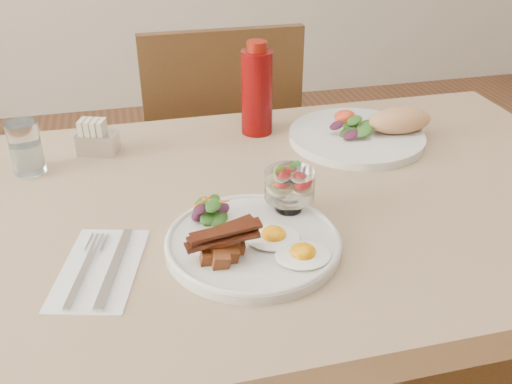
# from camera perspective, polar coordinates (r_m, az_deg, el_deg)

# --- Properties ---
(table) EXTENTS (1.33, 0.88, 0.75)m
(table) POSITION_cam_1_polar(r_m,az_deg,el_deg) (1.08, 2.55, -5.21)
(table) COLOR #53361A
(table) RESTS_ON ground
(chair_far) EXTENTS (0.42, 0.42, 0.93)m
(chair_far) POSITION_cam_1_polar(r_m,az_deg,el_deg) (1.71, -3.75, 3.51)
(chair_far) COLOR #53361A
(chair_far) RESTS_ON ground
(main_plate) EXTENTS (0.28, 0.28, 0.02)m
(main_plate) POSITION_cam_1_polar(r_m,az_deg,el_deg) (0.91, -0.32, -5.15)
(main_plate) COLOR silver
(main_plate) RESTS_ON table
(fried_eggs) EXTENTS (0.14, 0.16, 0.02)m
(fried_eggs) POSITION_cam_1_polar(r_m,az_deg,el_deg) (0.88, 3.22, -5.28)
(fried_eggs) COLOR white
(fried_eggs) RESTS_ON main_plate
(bacon_potato_pile) EXTENTS (0.12, 0.07, 0.05)m
(bacon_potato_pile) POSITION_cam_1_polar(r_m,az_deg,el_deg) (0.85, -3.33, -5.20)
(bacon_potato_pile) COLOR brown
(bacon_potato_pile) RESTS_ON main_plate
(side_salad) EXTENTS (0.07, 0.07, 0.04)m
(side_salad) POSITION_cam_1_polar(r_m,az_deg,el_deg) (0.94, -4.50, -1.96)
(side_salad) COLOR #214813
(side_salad) RESTS_ON main_plate
(fruit_cup) EXTENTS (0.09, 0.09, 0.09)m
(fruit_cup) POSITION_cam_1_polar(r_m,az_deg,el_deg) (0.96, 3.36, 0.70)
(fruit_cup) COLOR white
(fruit_cup) RESTS_ON main_plate
(second_plate) EXTENTS (0.32, 0.30, 0.07)m
(second_plate) POSITION_cam_1_polar(r_m,az_deg,el_deg) (1.29, 11.02, 5.96)
(second_plate) COLOR silver
(second_plate) RESTS_ON table
(ketchup_bottle) EXTENTS (0.08, 0.08, 0.21)m
(ketchup_bottle) POSITION_cam_1_polar(r_m,az_deg,el_deg) (1.27, 0.10, 10.06)
(ketchup_bottle) COLOR #5F0506
(ketchup_bottle) RESTS_ON table
(hot_sauce_bottle) EXTENTS (0.04, 0.04, 0.13)m
(hot_sauce_bottle) POSITION_cam_1_polar(r_m,az_deg,el_deg) (1.28, 0.03, 8.56)
(hot_sauce_bottle) COLOR #5F0506
(hot_sauce_bottle) RESTS_ON table
(sugar_caddy) EXTENTS (0.09, 0.07, 0.08)m
(sugar_caddy) POSITION_cam_1_polar(r_m,az_deg,el_deg) (1.24, -15.68, 5.08)
(sugar_caddy) COLOR silver
(sugar_caddy) RESTS_ON table
(water_glass) EXTENTS (0.06, 0.06, 0.11)m
(water_glass) POSITION_cam_1_polar(r_m,az_deg,el_deg) (1.20, -21.98, 3.85)
(water_glass) COLOR white
(water_glass) RESTS_ON table
(napkin_cutlery) EXTENTS (0.16, 0.23, 0.01)m
(napkin_cutlery) POSITION_cam_1_polar(r_m,az_deg,el_deg) (0.90, -15.26, -7.35)
(napkin_cutlery) COLOR silver
(napkin_cutlery) RESTS_ON table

